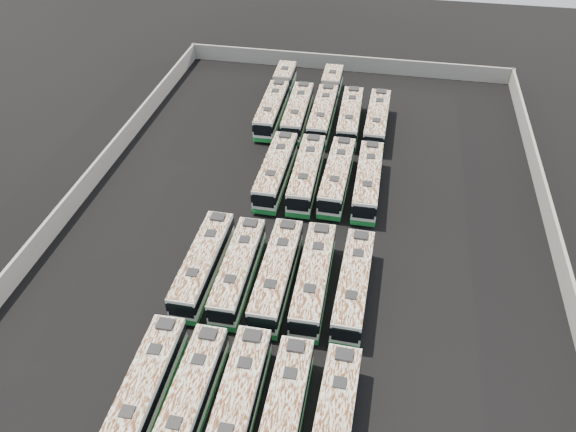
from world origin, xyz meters
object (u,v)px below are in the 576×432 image
at_px(bus_front_left, 189,401).
at_px(bus_midfront_far_right, 354,285).
at_px(bus_midfront_far_left, 203,264).
at_px(bus_back_far_left, 276,99).
at_px(bus_front_far_left, 145,391).
at_px(bus_back_center, 326,103).
at_px(bus_midback_right, 337,176).
at_px(bus_back_far_right, 377,120).
at_px(bus_midfront_left, 238,270).
at_px(bus_front_right, 283,417).
at_px(bus_midfront_center, 277,274).
at_px(bus_front_center, 237,407).
at_px(bus_midfront_right, 314,279).
at_px(bus_midback_center, 307,174).
at_px(bus_midback_far_right, 368,181).
at_px(bus_front_far_right, 333,428).
at_px(bus_back_right, 350,117).
at_px(bus_midback_left, 276,171).
at_px(bus_back_left, 298,112).

bearing_deg(bus_front_left, bus_midfront_far_right, 52.93).
distance_m(bus_midfront_far_left, bus_back_far_left, 30.01).
height_order(bus_front_far_left, bus_back_center, bus_back_center).
height_order(bus_front_far_left, bus_midfront_far_left, bus_midfront_far_left).
distance_m(bus_front_far_left, bus_midback_right, 28.61).
bearing_deg(bus_back_far_right, bus_midfront_left, -108.66).
distance_m(bus_front_right, bus_midfront_left, 13.81).
distance_m(bus_midfront_center, bus_back_center, 29.95).
height_order(bus_front_center, bus_midback_right, bus_front_center).
xyz_separation_m(bus_back_far_left, bus_back_center, (6.22, -0.11, 0.02)).
bearing_deg(bus_midfront_right, bus_midfront_far_right, -2.12).
height_order(bus_midfront_far_left, bus_back_center, bus_back_center).
xyz_separation_m(bus_front_left, bus_back_far_left, (-3.15, 42.49, 0.02)).
distance_m(bus_midback_center, bus_back_far_right, 13.83).
relative_size(bus_midfront_center, bus_midback_far_right, 1.01).
bearing_deg(bus_front_far_left, bus_midfront_center, 61.64).
height_order(bus_front_center, bus_front_far_right, bus_front_center).
height_order(bus_front_left, bus_back_far_right, bus_back_far_right).
bearing_deg(bus_midback_center, bus_midfront_far_right, -67.74).
bearing_deg(bus_midback_right, bus_midback_far_right, -3.03).
height_order(bus_front_right, bus_back_right, bus_back_right).
distance_m(bus_front_center, bus_back_center, 42.24).
bearing_deg(bus_midfront_right, bus_midback_center, 100.74).
xyz_separation_m(bus_midfront_far_right, bus_back_far_left, (-12.60, 30.03, 0.01)).
xyz_separation_m(bus_midback_right, bus_back_far_right, (3.16, 12.17, -0.00)).
bearing_deg(bus_midback_right, bus_front_right, -89.16).
xyz_separation_m(bus_front_far_left, bus_front_left, (3.12, -0.17, -0.02)).
xyz_separation_m(bus_front_right, bus_midfront_far_left, (-9.25, 12.45, 0.00)).
bearing_deg(bus_midfront_far_left, bus_back_far_left, 90.36).
relative_size(bus_midback_left, bus_back_far_left, 0.66).
xyz_separation_m(bus_front_far_left, bus_midfront_center, (6.35, 12.26, 0.04)).
xyz_separation_m(bus_midback_far_right, bus_back_center, (-6.34, 15.41, 0.00)).
height_order(bus_front_far_right, bus_back_right, bus_front_far_right).
height_order(bus_front_far_right, bus_back_left, bus_back_left).
relative_size(bus_midfront_right, bus_back_right, 1.01).
distance_m(bus_midfront_left, bus_midback_left, 14.59).
relative_size(bus_midfront_far_right, bus_midback_center, 0.96).
bearing_deg(bus_midfront_far_right, bus_front_center, -116.10).
relative_size(bus_front_right, bus_midback_left, 0.97).
relative_size(bus_front_right, bus_midback_far_right, 0.99).
xyz_separation_m(bus_front_center, bus_midback_left, (-3.09, 26.81, 0.00)).
xyz_separation_m(bus_midfront_far_left, bus_back_center, (6.08, 29.90, 0.02)).
bearing_deg(bus_midback_center, bus_back_right, 75.27).
relative_size(bus_midfront_far_left, bus_midfront_left, 1.02).
relative_size(bus_midfront_left, bus_back_left, 0.97).
relative_size(bus_front_left, bus_midback_left, 0.96).
bearing_deg(bus_back_far_right, bus_midback_right, -103.92).
bearing_deg(bus_front_far_right, bus_back_left, 104.50).
xyz_separation_m(bus_midback_right, bus_back_left, (-6.24, 12.33, -0.00)).
xyz_separation_m(bus_front_far_right, bus_midfront_far_right, (0.02, 12.55, -0.02)).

